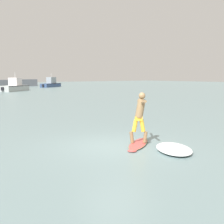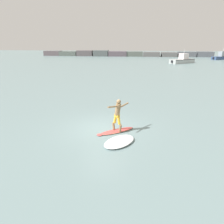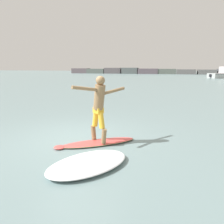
% 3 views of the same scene
% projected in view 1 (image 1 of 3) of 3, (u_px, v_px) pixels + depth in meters
% --- Properties ---
extents(ground_plane, '(200.00, 200.00, 0.00)m').
position_uv_depth(ground_plane, '(115.00, 146.00, 11.31)').
color(ground_plane, gray).
extents(surfboard, '(2.17, 1.76, 0.21)m').
position_uv_depth(surfboard, '(138.00, 144.00, 11.50)').
color(surfboard, '#DA4D48').
rests_on(surfboard, ground).
extents(surfer, '(1.06, 1.47, 1.87)m').
position_uv_depth(surfer, '(140.00, 113.00, 11.41)').
color(surfer, olive).
rests_on(surfer, surfboard).
extents(fishing_boat_near_jetty, '(6.53, 5.42, 3.06)m').
position_uv_depth(fishing_boat_near_jetty, '(15.00, 87.00, 50.47)').
color(fishing_boat_near_jetty, '#AAAFAD').
rests_on(fishing_boat_near_jetty, ground).
extents(small_boat_offshore, '(7.12, 5.58, 3.04)m').
position_uv_depth(small_boat_offshore, '(51.00, 84.00, 67.84)').
color(small_boat_offshore, '#334A75').
rests_on(small_boat_offshore, ground).
extents(wave_foam_at_tail, '(2.04, 2.26, 0.17)m').
position_uv_depth(wave_foam_at_tail, '(174.00, 149.00, 10.56)').
color(wave_foam_at_tail, white).
rests_on(wave_foam_at_tail, ground).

